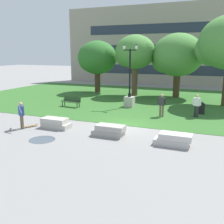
# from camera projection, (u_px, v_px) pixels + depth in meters

# --- Properties ---
(ground_plane) EXTENTS (140.00, 140.00, 0.00)m
(ground_plane) POSITION_uv_depth(u_px,v_px,m) (126.00, 126.00, 17.25)
(ground_plane) COLOR gray
(grass_lawn) EXTENTS (40.00, 20.00, 0.02)m
(grass_lawn) POSITION_uv_depth(u_px,v_px,m) (158.00, 101.00, 26.29)
(grass_lawn) COLOR #336628
(grass_lawn) RESTS_ON ground
(concrete_block_center) EXTENTS (1.85, 0.90, 0.64)m
(concrete_block_center) POSITION_uv_depth(u_px,v_px,m) (56.00, 123.00, 16.73)
(concrete_block_center) COLOR #B2ADA3
(concrete_block_center) RESTS_ON ground
(concrete_block_left) EXTENTS (1.87, 0.90, 0.64)m
(concrete_block_left) POSITION_uv_depth(u_px,v_px,m) (109.00, 131.00, 15.15)
(concrete_block_left) COLOR #9E9991
(concrete_block_left) RESTS_ON ground
(concrete_block_right) EXTENTS (1.92, 0.90, 0.64)m
(concrete_block_right) POSITION_uv_depth(u_px,v_px,m) (173.00, 139.00, 13.59)
(concrete_block_right) COLOR #BCB7B2
(concrete_block_right) RESTS_ON ground
(person_skateboarder) EXTENTS (0.93, 1.01, 1.71)m
(person_skateboarder) POSITION_uv_depth(u_px,v_px,m) (21.00, 114.00, 16.42)
(person_skateboarder) COLOR brown
(person_skateboarder) RESTS_ON ground
(skateboard) EXTENTS (0.68, 0.98, 0.14)m
(skateboard) POSITION_uv_depth(u_px,v_px,m) (30.00, 126.00, 16.96)
(skateboard) COLOR olive
(skateboard) RESTS_ON ground
(puddle) EXTENTS (1.45, 1.45, 0.01)m
(puddle) POSITION_uv_depth(u_px,v_px,m) (42.00, 140.00, 14.51)
(puddle) COLOR #47515B
(puddle) RESTS_ON ground
(park_bench_near_right) EXTENTS (1.85, 0.73, 0.90)m
(park_bench_near_right) POSITION_uv_depth(u_px,v_px,m) (71.00, 101.00, 23.22)
(park_bench_near_right) COLOR #284723
(park_bench_near_right) RESTS_ON grass_lawn
(lamp_post_left) EXTENTS (1.32, 0.80, 5.41)m
(lamp_post_left) POSITION_uv_depth(u_px,v_px,m) (130.00, 95.00, 23.07)
(lamp_post_left) COLOR #ADA89E
(lamp_post_left) RESTS_ON grass_lawn
(tree_far_left) EXTENTS (4.56, 4.34, 6.63)m
(tree_far_left) POSITION_uv_depth(u_px,v_px,m) (135.00, 53.00, 28.53)
(tree_far_left) COLOR brown
(tree_far_left) RESTS_ON grass_lawn
(tree_near_left) EXTENTS (4.86, 4.63, 6.11)m
(tree_near_left) POSITION_uv_depth(u_px,v_px,m) (97.00, 58.00, 31.09)
(tree_near_left) COLOR #42301E
(tree_near_left) RESTS_ON grass_lawn
(tree_far_right) EXTENTS (5.54, 5.27, 6.72)m
(tree_far_right) POSITION_uv_depth(u_px,v_px,m) (177.00, 56.00, 27.48)
(tree_far_right) COLOR #42301E
(tree_far_right) RESTS_ON grass_lawn
(trash_bin) EXTENTS (0.49, 0.49, 0.96)m
(trash_bin) POSITION_uv_depth(u_px,v_px,m) (202.00, 108.00, 20.50)
(trash_bin) COLOR black
(trash_bin) RESTS_ON grass_lawn
(person_bystander_near_lawn) EXTENTS (0.68, 0.29, 1.71)m
(person_bystander_near_lawn) POSITION_uv_depth(u_px,v_px,m) (162.00, 104.00, 19.51)
(person_bystander_near_lawn) COLOR brown
(person_bystander_near_lawn) RESTS_ON grass_lawn
(person_bystander_far_lawn) EXTENTS (0.68, 0.36, 1.71)m
(person_bystander_far_lawn) POSITION_uv_depth(u_px,v_px,m) (197.00, 104.00, 19.29)
(person_bystander_far_lawn) COLOR #28282D
(person_bystander_far_lawn) RESTS_ON grass_lawn
(building_facade_distant) EXTENTS (31.34, 1.03, 11.71)m
(building_facade_distant) POSITION_uv_depth(u_px,v_px,m) (163.00, 45.00, 39.07)
(building_facade_distant) COLOR gray
(building_facade_distant) RESTS_ON ground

